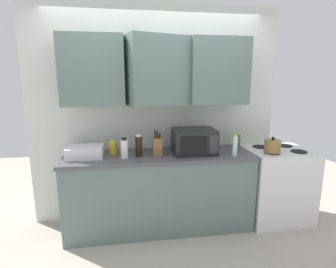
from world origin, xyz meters
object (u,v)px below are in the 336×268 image
knife_block (157,146)px  bottle_yellow_mustard (113,148)px  kettle (272,146)px  dish_rack (85,152)px  microwave (194,141)px  bottle_soy_dark (139,146)px  bottle_clear_tall (235,146)px  bottle_white_jar (124,149)px  bottle_green_oil (237,141)px  stove_range (276,184)px

knife_block → bottle_yellow_mustard: 0.51m
kettle → dish_rack: (-2.10, 0.16, -0.03)m
microwave → bottle_yellow_mustard: bearing=174.2°
bottle_yellow_mustard → bottle_soy_dark: bottle_soy_dark is taller
kettle → bottle_clear_tall: bearing=-175.7°
microwave → bottle_clear_tall: bearing=-23.2°
bottle_white_jar → bottle_green_oil: size_ratio=1.14×
bottle_white_jar → bottle_green_oil: bottle_white_jar is taller
bottle_clear_tall → bottle_soy_dark: bottle_soy_dark is taller
dish_rack → bottle_green_oil: size_ratio=1.94×
dish_rack → bottle_yellow_mustard: bottle_yellow_mustard is taller
bottle_yellow_mustard → stove_range: bearing=-2.8°
knife_block → microwave: bearing=5.5°
stove_range → kettle: (-0.17, -0.14, 0.53)m
bottle_yellow_mustard → knife_block: bearing=-15.3°
stove_range → bottle_white_jar: bearing=-177.6°
stove_range → bottle_soy_dark: size_ratio=3.69×
stove_range → bottle_white_jar: size_ratio=4.08×
bottle_soy_dark → stove_range: bearing=1.3°
knife_block → bottle_white_jar: knife_block is taller
microwave → kettle: bearing=-9.3°
bottle_yellow_mustard → microwave: bearing=-5.8°
stove_range → knife_block: size_ratio=3.17×
bottle_green_oil → bottle_soy_dark: bearing=-172.7°
bottle_clear_tall → bottle_soy_dark: (-1.06, 0.14, 0.01)m
stove_range → bottle_white_jar: (-1.85, -0.08, 0.55)m
kettle → dish_rack: size_ratio=0.48×
kettle → dish_rack: 2.11m
microwave → bottle_yellow_mustard: (-0.92, 0.09, -0.07)m
microwave → dish_rack: 1.22m
bottle_green_oil → knife_block: bearing=-171.3°
knife_block → bottle_clear_tall: size_ratio=1.21×
bottle_clear_tall → bottle_yellow_mustard: bearing=168.5°
kettle → bottle_yellow_mustard: kettle is taller
knife_block → stove_range: bearing=1.4°
kettle → knife_block: bearing=175.5°
kettle → microwave: size_ratio=0.38×
bottle_green_oil → bottle_white_jar: bearing=-171.8°
dish_rack → bottle_green_oil: 1.79m
stove_range → dish_rack: bearing=179.5°
bottle_clear_tall → knife_block: bearing=170.7°
kettle → dish_rack: kettle is taller
microwave → bottle_clear_tall: 0.46m
stove_range → bottle_yellow_mustard: 2.05m
dish_rack → knife_block: size_ratio=1.32×
bottle_white_jar → bottle_yellow_mustard: bearing=126.6°
bottle_white_jar → bottle_soy_dark: size_ratio=0.90×
bottle_soy_dark → dish_rack: bearing=174.3°
bottle_white_jar → bottle_clear_tall: bottle_clear_tall is taller
bottle_white_jar → knife_block: bearing=6.8°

